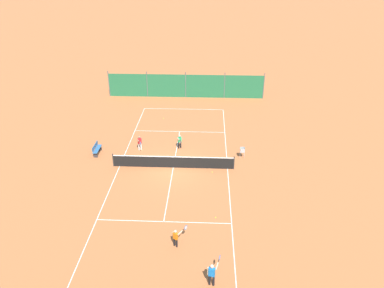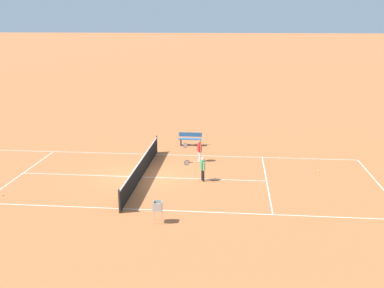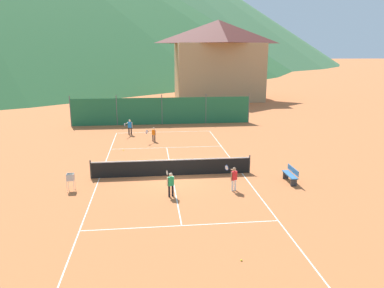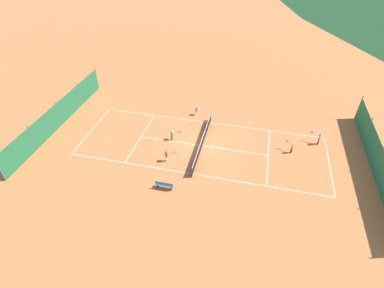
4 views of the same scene
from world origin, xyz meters
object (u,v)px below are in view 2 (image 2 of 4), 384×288
tennis_net (142,168)px  ball_hopper (158,207)px  player_near_service (202,167)px  tennis_ball_alley_right (116,197)px  tennis_ball_mid_court (319,171)px  courtside_bench (190,139)px  player_far_service (199,149)px  tennis_ball_alley_left (3,195)px

tennis_net → ball_hopper: tennis_net is taller
player_near_service → tennis_ball_alley_right: bearing=125.8°
tennis_ball_mid_court → courtside_bench: 8.69m
ball_hopper → courtside_bench: ball_hopper is taller
player_far_service → tennis_ball_alley_right: size_ratio=18.91×
tennis_net → player_far_service: size_ratio=7.35×
tennis_net → courtside_bench: 6.62m
player_far_service → tennis_ball_mid_court: (-1.19, -6.57, -0.70)m
player_far_service → player_near_service: player_far_service is taller
player_far_service → courtside_bench: bearing=13.9°
tennis_net → player_near_service: (-0.26, -3.14, 0.21)m
tennis_ball_alley_left → ball_hopper: 7.97m
player_near_service → player_far_service: bearing=7.5°
tennis_ball_alley_left → courtside_bench: (9.48, -7.78, 0.42)m
tennis_net → tennis_ball_mid_court: bearing=-79.1°
player_far_service → ball_hopper: 8.33m
tennis_ball_mid_court → ball_hopper: bearing=133.3°
tennis_ball_alley_right → player_near_service: bearing=-54.2°
tennis_ball_mid_court → tennis_ball_alley_left: (-4.93, 15.17, 0.00)m
tennis_net → tennis_ball_alley_right: size_ratio=139.09×
player_far_service → ball_hopper: size_ratio=1.40×
tennis_net → tennis_ball_alley_right: (-2.94, 0.58, -0.47)m
courtside_bench → tennis_net: bearing=163.5°
player_near_service → tennis_ball_mid_court: (2.05, -6.14, -0.68)m
tennis_net → courtside_bench: (6.34, -1.88, -0.05)m
tennis_ball_alley_right → courtside_bench: courtside_bench is taller
player_near_service → tennis_ball_alley_left: (-2.88, 9.03, -0.68)m
tennis_ball_mid_court → tennis_ball_alley_left: size_ratio=1.00×
player_near_service → courtside_bench: 6.73m
player_near_service → tennis_ball_alley_right: (-2.68, 3.72, -0.68)m
tennis_ball_alley_left → tennis_ball_mid_court: bearing=-72.0°
player_near_service → ball_hopper: size_ratio=1.37×
tennis_net → tennis_ball_mid_court: size_ratio=139.09×
player_far_service → courtside_bench: 3.47m
player_far_service → ball_hopper: bearing=173.4°
tennis_ball_mid_court → player_far_service: bearing=79.7°
tennis_ball_alley_left → ball_hopper: size_ratio=0.07×
tennis_net → tennis_ball_alley_left: (-3.14, 5.89, -0.47)m
tennis_net → tennis_ball_mid_court: 9.46m
player_far_service → tennis_ball_alley_left: bearing=125.4°
tennis_ball_alley_right → courtside_bench: 9.62m
tennis_net → tennis_ball_mid_court: tennis_net is taller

